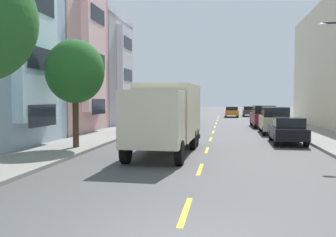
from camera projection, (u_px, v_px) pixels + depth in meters
name	position (u px, v px, depth m)	size (l,w,h in m)	color
ground_plane	(216.00, 125.00, 35.90)	(160.00, 160.00, 0.00)	#4C4C4F
sidewalk_left	(140.00, 125.00, 35.00)	(3.20, 120.00, 0.14)	gray
sidewalk_right	(295.00, 126.00, 32.84)	(3.20, 120.00, 0.14)	gray
lane_centerline_dashes	(214.00, 129.00, 30.47)	(0.14, 47.20, 0.01)	yellow
townhouse_third_rose	(21.00, 59.00, 27.25)	(11.58, 8.06, 11.32)	#CC9E9E
townhouse_fourth_dove_grey	(60.00, 74.00, 35.56)	(13.40, 8.06, 10.30)	#A8A8AD
street_tree_second	(75.00, 72.00, 17.97)	(2.87, 2.87, 5.28)	#47331E
delivery_box_truck	(167.00, 114.00, 17.12)	(2.61, 7.74, 3.20)	beige
parked_suv_burgundy	(263.00, 116.00, 32.61)	(2.05, 4.84, 1.93)	maroon
parked_suv_champagne	(275.00, 120.00, 26.61)	(2.06, 4.84, 1.93)	tan
parked_sedan_charcoal	(249.00, 111.00, 52.88)	(1.91, 4.54, 1.43)	#333338
parked_sedan_sky	(172.00, 116.00, 37.05)	(1.83, 4.51, 1.43)	#7A9EC6
parked_suv_silver	(149.00, 120.00, 26.02)	(2.09, 4.85, 1.93)	#B2B5BA
parked_hatchback_black	(288.00, 130.00, 20.52)	(1.84, 4.04, 1.50)	black
moving_orange_sedan	(232.00, 112.00, 50.54)	(1.80, 4.50, 1.43)	orange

